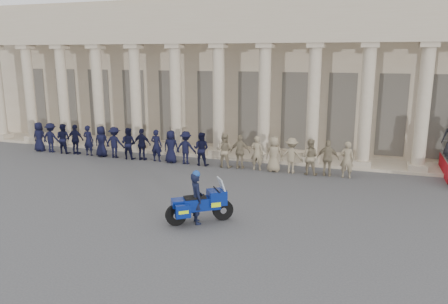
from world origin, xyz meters
TOP-DOWN VIEW (x-y plane):
  - ground at (0.00, 0.00)m, footprint 90.00×90.00m
  - building at (-0.00, 14.74)m, footprint 40.00×12.50m
  - officer_rank at (-3.41, 6.00)m, footprint 18.65×0.67m
  - motorcycle at (1.42, -1.48)m, footprint 2.05×1.71m
  - rider at (1.31, -1.57)m, footprint 0.74×0.79m

SIDE VIEW (x-z plane):
  - ground at x=0.00m, z-range 0.00..0.00m
  - motorcycle at x=1.42m, z-range -0.10..1.45m
  - officer_rank at x=-3.41m, z-range 0.00..1.76m
  - rider at x=1.31m, z-range -0.01..1.89m
  - building at x=0.00m, z-range 0.02..9.02m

